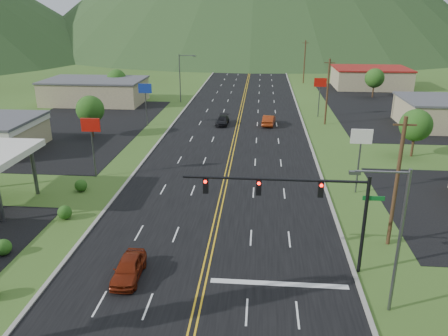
# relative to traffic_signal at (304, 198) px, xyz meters

# --- Properties ---
(traffic_signal) EXTENTS (13.10, 0.43, 7.00)m
(traffic_signal) POSITION_rel_traffic_signal_xyz_m (0.00, 0.00, 0.00)
(traffic_signal) COLOR black
(traffic_signal) RESTS_ON ground
(streetlight_east) EXTENTS (3.28, 0.25, 9.00)m
(streetlight_east) POSITION_rel_traffic_signal_xyz_m (4.70, -4.00, -0.15)
(streetlight_east) COLOR #59595E
(streetlight_east) RESTS_ON ground
(streetlight_west) EXTENTS (3.28, 0.25, 9.00)m
(streetlight_west) POSITION_rel_traffic_signal_xyz_m (-18.16, 56.00, -0.15)
(streetlight_west) COLOR #59595E
(streetlight_west) RESTS_ON ground
(building_west_far) EXTENTS (18.40, 11.40, 4.50)m
(building_west_far) POSITION_rel_traffic_signal_xyz_m (-34.48, 54.00, -3.07)
(building_west_far) COLOR tan
(building_west_far) RESTS_ON ground
(building_east_far) EXTENTS (16.40, 12.40, 4.50)m
(building_east_far) POSITION_rel_traffic_signal_xyz_m (21.52, 76.00, -3.07)
(building_east_far) COLOR tan
(building_east_far) RESTS_ON ground
(pole_sign_west_a) EXTENTS (2.00, 0.18, 6.40)m
(pole_sign_west_a) POSITION_rel_traffic_signal_xyz_m (-20.48, 16.00, -0.28)
(pole_sign_west_a) COLOR #59595E
(pole_sign_west_a) RESTS_ON ground
(pole_sign_west_b) EXTENTS (2.00, 0.18, 6.40)m
(pole_sign_west_b) POSITION_rel_traffic_signal_xyz_m (-20.48, 38.00, -0.28)
(pole_sign_west_b) COLOR #59595E
(pole_sign_west_b) RESTS_ON ground
(pole_sign_east_a) EXTENTS (2.00, 0.18, 6.40)m
(pole_sign_east_a) POSITION_rel_traffic_signal_xyz_m (6.52, 14.00, -0.28)
(pole_sign_east_a) COLOR #59595E
(pole_sign_east_a) RESTS_ON ground
(pole_sign_east_b) EXTENTS (2.00, 0.18, 6.40)m
(pole_sign_east_b) POSITION_rel_traffic_signal_xyz_m (6.52, 46.00, -0.28)
(pole_sign_east_b) COLOR #59595E
(pole_sign_east_b) RESTS_ON ground
(tree_west_a) EXTENTS (3.84, 3.84, 5.82)m
(tree_west_a) POSITION_rel_traffic_signal_xyz_m (-26.48, 31.00, -1.44)
(tree_west_a) COLOR #382314
(tree_west_a) RESTS_ON ground
(tree_west_b) EXTENTS (3.84, 3.84, 5.82)m
(tree_west_b) POSITION_rel_traffic_signal_xyz_m (-31.48, 58.00, -1.44)
(tree_west_b) COLOR #382314
(tree_west_b) RESTS_ON ground
(tree_east_a) EXTENTS (3.84, 3.84, 5.82)m
(tree_east_a) POSITION_rel_traffic_signal_xyz_m (15.52, 26.00, -1.44)
(tree_east_a) COLOR #382314
(tree_east_a) RESTS_ON ground
(tree_east_b) EXTENTS (3.84, 3.84, 5.82)m
(tree_east_b) POSITION_rel_traffic_signal_xyz_m (19.52, 64.00, -1.44)
(tree_east_b) COLOR #382314
(tree_east_b) RESTS_ON ground
(utility_pole_a) EXTENTS (1.60, 0.28, 10.00)m
(utility_pole_a) POSITION_rel_traffic_signal_xyz_m (7.02, 4.00, -0.20)
(utility_pole_a) COLOR #382314
(utility_pole_a) RESTS_ON ground
(utility_pole_b) EXTENTS (1.60, 0.28, 10.00)m
(utility_pole_b) POSITION_rel_traffic_signal_xyz_m (7.02, 41.00, -0.20)
(utility_pole_b) COLOR #382314
(utility_pole_b) RESTS_ON ground
(utility_pole_c) EXTENTS (1.60, 0.28, 10.00)m
(utility_pole_c) POSITION_rel_traffic_signal_xyz_m (7.02, 81.00, -0.20)
(utility_pole_c) COLOR #382314
(utility_pole_c) RESTS_ON ground
(utility_pole_d) EXTENTS (1.60, 0.28, 10.00)m
(utility_pole_d) POSITION_rel_traffic_signal_xyz_m (7.02, 121.00, -0.20)
(utility_pole_d) COLOR #382314
(utility_pole_d) RESTS_ON ground
(car_red_near) EXTENTS (1.81, 4.30, 1.45)m
(car_red_near) POSITION_rel_traffic_signal_xyz_m (-11.46, -2.13, -4.60)
(car_red_near) COLOR maroon
(car_red_near) RESTS_ON ground
(car_dark_mid) EXTENTS (1.98, 4.53, 1.30)m
(car_dark_mid) POSITION_rel_traffic_signal_xyz_m (-8.87, 39.17, -4.68)
(car_dark_mid) COLOR black
(car_dark_mid) RESTS_ON ground
(car_red_far) EXTENTS (2.18, 4.92, 1.57)m
(car_red_far) POSITION_rel_traffic_signal_xyz_m (-1.74, 39.56, -4.54)
(car_red_far) COLOR maroon
(car_red_far) RESTS_ON ground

